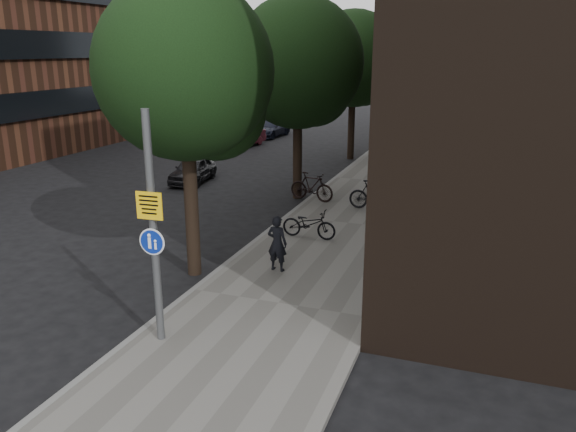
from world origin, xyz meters
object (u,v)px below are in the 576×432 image
at_px(pedestrian, 277,243).
at_px(signpost, 154,229).
at_px(parked_bike_facade_near, 398,217).
at_px(parked_car_near, 193,170).

bearing_deg(pedestrian, signpost, 82.99).
height_order(signpost, parked_bike_facade_near, signpost).
distance_m(signpost, parked_car_near, 14.78).
bearing_deg(pedestrian, parked_car_near, -44.70).
bearing_deg(signpost, parked_car_near, 113.34).
distance_m(pedestrian, parked_bike_facade_near, 5.14).
relative_size(pedestrian, parked_car_near, 0.46).
height_order(pedestrian, parked_bike_facade_near, pedestrian).
xyz_separation_m(signpost, parked_bike_facade_near, (3.40, 8.74, -1.86)).
xyz_separation_m(parked_bike_facade_near, parked_car_near, (-9.93, 4.37, -0.04)).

